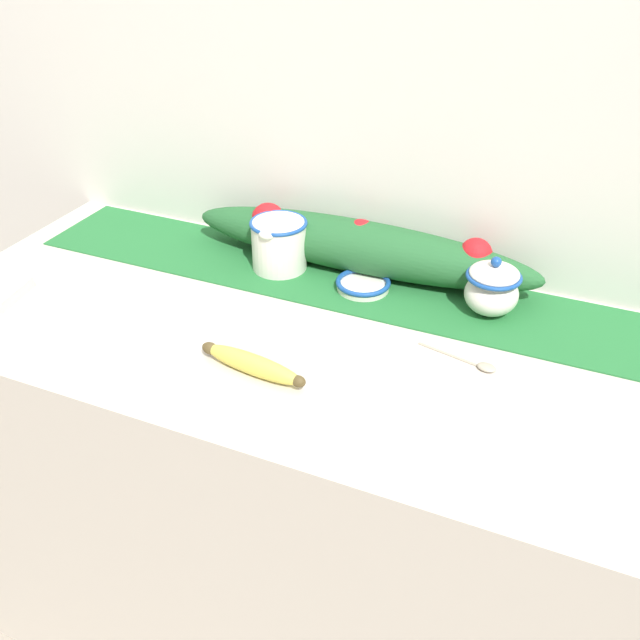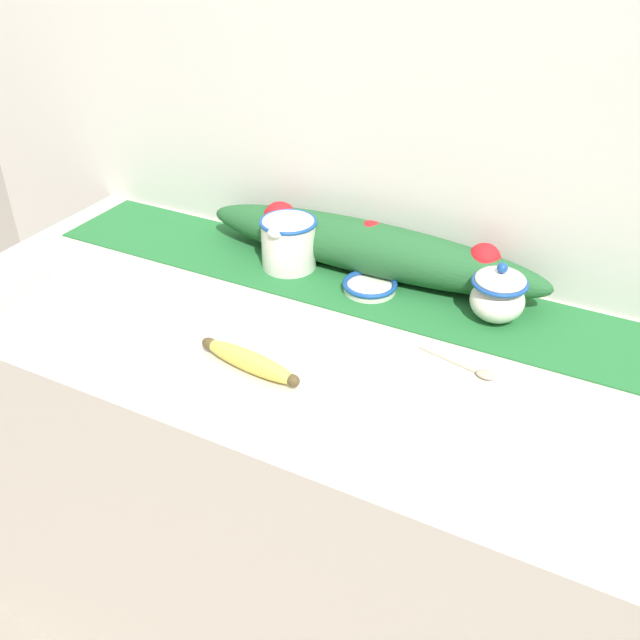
# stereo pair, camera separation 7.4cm
# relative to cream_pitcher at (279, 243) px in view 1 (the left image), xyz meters

# --- Properties ---
(ground_plane) EXTENTS (12.00, 12.00, 0.00)m
(ground_plane) POSITION_rel_cream_pitcher_xyz_m (0.16, -0.20, -0.96)
(ground_plane) COLOR gray
(countertop) EXTENTS (1.51, 0.65, 0.90)m
(countertop) POSITION_rel_cream_pitcher_xyz_m (0.16, -0.20, -0.51)
(countertop) COLOR beige
(countertop) RESTS_ON ground_plane
(back_wall) EXTENTS (2.31, 0.04, 2.40)m
(back_wall) POSITION_rel_cream_pitcher_xyz_m (0.16, 0.14, 0.24)
(back_wall) COLOR silver
(back_wall) RESTS_ON ground_plane
(table_runner) EXTENTS (1.39, 0.23, 0.00)m
(table_runner) POSITION_rel_cream_pitcher_xyz_m (0.16, -0.00, -0.06)
(table_runner) COLOR #236B33
(table_runner) RESTS_ON countertop
(cream_pitcher) EXTENTS (0.12, 0.14, 0.11)m
(cream_pitcher) POSITION_rel_cream_pitcher_xyz_m (0.00, 0.00, 0.00)
(cream_pitcher) COLOR white
(cream_pitcher) RESTS_ON countertop
(sugar_bowl) EXTENTS (0.10, 0.10, 0.12)m
(sugar_bowl) POSITION_rel_cream_pitcher_xyz_m (0.44, -0.00, -0.00)
(sugar_bowl) COLOR white
(sugar_bowl) RESTS_ON countertop
(small_dish) EXTENTS (0.11, 0.11, 0.02)m
(small_dish) POSITION_rel_cream_pitcher_xyz_m (0.19, -0.01, -0.05)
(small_dish) COLOR white
(small_dish) RESTS_ON countertop
(banana) EXTENTS (0.21, 0.06, 0.04)m
(banana) POSITION_rel_cream_pitcher_xyz_m (0.12, -0.35, -0.04)
(banana) COLOR #DBCC4C
(banana) RESTS_ON countertop
(spoon) EXTENTS (0.15, 0.05, 0.01)m
(spoon) POSITION_rel_cream_pitcher_xyz_m (0.47, -0.18, -0.06)
(spoon) COLOR #A89E89
(spoon) RESTS_ON countertop
(poinsettia_garland) EXTENTS (0.75, 0.12, 0.11)m
(poinsettia_garland) POSITION_rel_cream_pitcher_xyz_m (0.15, 0.06, -0.00)
(poinsettia_garland) COLOR #235B2D
(poinsettia_garland) RESTS_ON countertop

